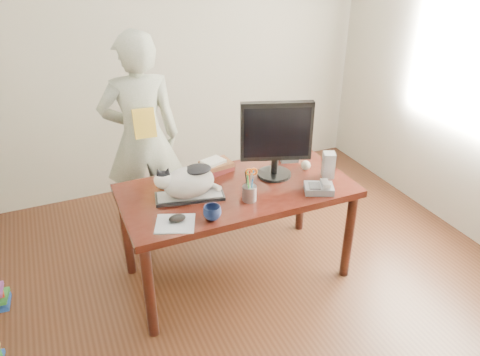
% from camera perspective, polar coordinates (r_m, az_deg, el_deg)
% --- Properties ---
extents(room, '(4.50, 4.50, 4.50)m').
position_cam_1_polar(room, '(2.49, 5.10, 4.64)').
color(room, black).
rests_on(room, ground).
extents(desk, '(1.60, 0.80, 0.75)m').
position_cam_1_polar(desk, '(3.37, -0.88, -2.76)').
color(desk, black).
rests_on(desk, ground).
extents(keyboard, '(0.48, 0.26, 0.03)m').
position_cam_1_polar(keyboard, '(3.13, -6.14, -2.21)').
color(keyboard, black).
rests_on(keyboard, desk).
extents(cat, '(0.45, 0.28, 0.25)m').
position_cam_1_polar(cat, '(3.07, -6.51, -0.38)').
color(cat, silver).
rests_on(cat, keyboard).
extents(monitor, '(0.49, 0.31, 0.56)m').
position_cam_1_polar(monitor, '(3.25, 4.44, 5.13)').
color(monitor, black).
rests_on(monitor, desk).
extents(pen_cup, '(0.12, 0.12, 0.24)m').
position_cam_1_polar(pen_cup, '(3.06, 1.17, -1.65)').
color(pen_cup, '#949599').
rests_on(pen_cup, desk).
extents(mousepad, '(0.30, 0.28, 0.01)m').
position_cam_1_polar(mousepad, '(2.88, -7.91, -5.52)').
color(mousepad, silver).
rests_on(mousepad, desk).
extents(mouse, '(0.12, 0.10, 0.04)m').
position_cam_1_polar(mouse, '(2.89, -7.67, -4.88)').
color(mouse, black).
rests_on(mouse, mousepad).
extents(coffee_mug, '(0.16, 0.16, 0.09)m').
position_cam_1_polar(coffee_mug, '(2.88, -3.41, -4.24)').
color(coffee_mug, '#0D1737').
rests_on(coffee_mug, desk).
extents(phone, '(0.23, 0.21, 0.09)m').
position_cam_1_polar(phone, '(3.22, 9.67, -1.19)').
color(phone, slate).
rests_on(phone, desk).
extents(speaker, '(0.11, 0.12, 0.18)m').
position_cam_1_polar(speaker, '(3.40, 10.74, 1.60)').
color(speaker, '#9E9EA0').
rests_on(speaker, desk).
extents(baseball, '(0.07, 0.07, 0.07)m').
position_cam_1_polar(baseball, '(3.50, 8.02, 1.55)').
color(baseball, white).
rests_on(baseball, desk).
extents(book_stack, '(0.28, 0.23, 0.09)m').
position_cam_1_polar(book_stack, '(3.45, -3.03, 1.47)').
color(book_stack, '#4B1414').
rests_on(book_stack, desk).
extents(calculator, '(0.18, 0.21, 0.05)m').
position_cam_1_polar(calculator, '(3.66, 5.86, 2.76)').
color(calculator, slate).
rests_on(calculator, desk).
extents(person, '(0.66, 0.46, 1.71)m').
position_cam_1_polar(person, '(3.81, -11.89, 4.71)').
color(person, silver).
rests_on(person, ground).
extents(held_book, '(0.17, 0.11, 0.23)m').
position_cam_1_polar(held_book, '(3.58, -11.58, 6.56)').
color(held_book, gold).
rests_on(held_book, person).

